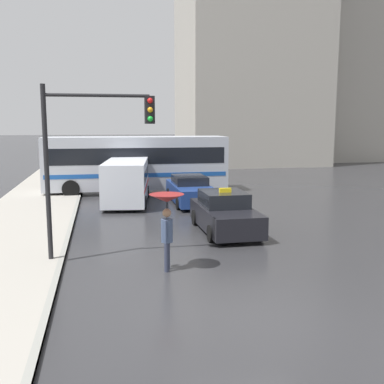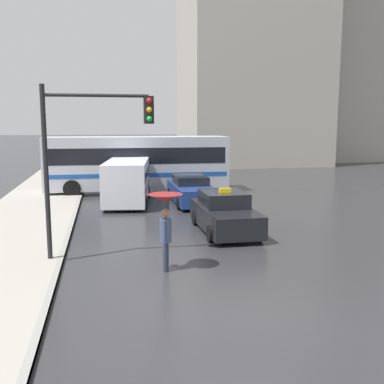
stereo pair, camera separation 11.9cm
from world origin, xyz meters
name	(u,v)px [view 1 (the left image)]	position (x,y,z in m)	size (l,w,h in m)	color
ground_plane	(251,319)	(0.00, 0.00, 0.00)	(300.00, 300.00, 0.00)	#2D2D30
taxi	(225,213)	(1.51, 7.50, 0.69)	(1.91, 4.34, 1.67)	black
sedan_red	(190,191)	(1.40, 13.59, 0.67)	(1.91, 4.75, 1.40)	navy
ambulance_van	(127,179)	(-1.73, 14.43, 1.21)	(2.75, 5.85, 2.18)	silver
city_bus	(136,162)	(-0.97, 17.91, 1.82)	(10.54, 2.77, 3.27)	#B2B7C1
pedestrian_with_umbrella	(167,212)	(-1.27, 3.43, 1.67)	(0.96, 0.96, 2.15)	#2D3347
traffic_light	(92,140)	(-3.22, 4.80, 3.57)	(3.17, 0.38, 5.14)	black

